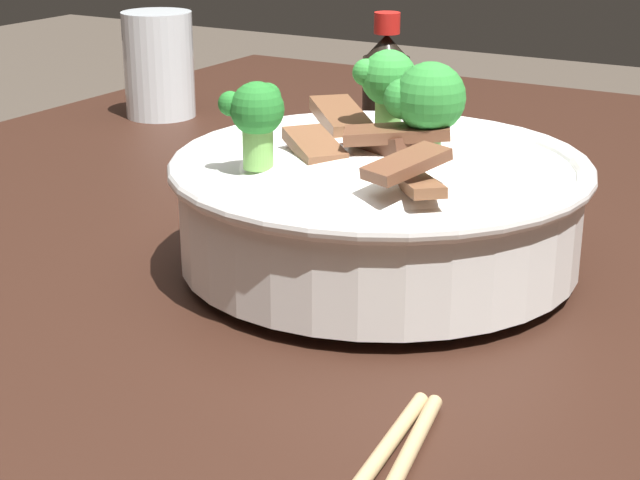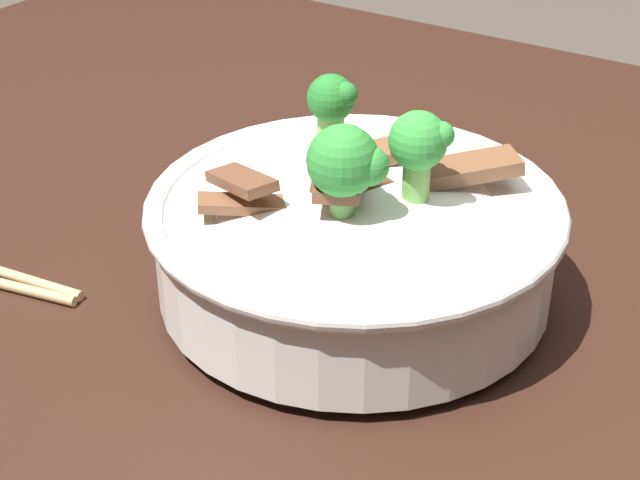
# 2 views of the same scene
# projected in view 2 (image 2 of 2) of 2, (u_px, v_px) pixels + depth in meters

# --- Properties ---
(dining_table) EXTENTS (1.24, 0.89, 0.77)m
(dining_table) POSITION_uv_depth(u_px,v_px,m) (367.00, 376.00, 0.74)
(dining_table) COLOR black
(dining_table) RESTS_ON ground
(rice_bowl) EXTENTS (0.25, 0.25, 0.13)m
(rice_bowl) POSITION_uv_depth(u_px,v_px,m) (355.00, 233.00, 0.62)
(rice_bowl) COLOR white
(rice_bowl) RESTS_ON dining_table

